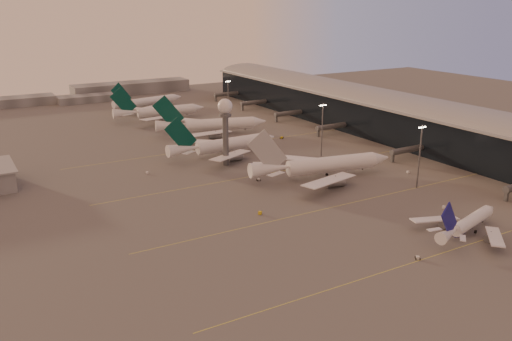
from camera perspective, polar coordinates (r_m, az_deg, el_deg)
ground at (r=148.54m, az=17.17°, el=-11.36°), size 700.00×700.00×0.00m
taxiway_markings at (r=204.05m, az=11.49°, el=-2.88°), size 180.00×185.25×0.02m
terminal at (r=291.15m, az=16.11°, el=5.03°), size 57.00×362.00×23.04m
radar_tower at (r=235.55m, az=-3.25°, el=5.48°), size 6.40×6.40×31.10m
mast_b at (r=216.20m, az=16.86°, el=1.69°), size 3.60×0.56×25.00m
mast_c at (r=252.35m, az=6.98°, el=4.51°), size 3.60×0.56×25.00m
mast_d at (r=326.10m, az=-2.94°, el=7.54°), size 3.60×0.56×25.00m
distant_horizon at (r=428.08m, az=-16.30°, el=7.90°), size 165.00×37.50×9.00m
narrowbody_mid at (r=181.67m, az=21.42°, el=-5.35°), size 37.05×29.19×14.77m
widebody_white at (r=223.81m, az=7.03°, el=0.22°), size 63.39×50.37×22.47m
greentail_a at (r=255.34m, az=-3.37°, el=2.44°), size 57.77×46.63×20.98m
greentail_b at (r=296.41m, az=-4.60°, el=4.58°), size 60.45×48.17×22.47m
greentail_c at (r=338.93m, az=-10.04°, el=5.95°), size 57.87×46.57×21.02m
greentail_d at (r=376.50m, az=-11.19°, el=6.98°), size 53.18×42.50×19.57m
gsv_tug_mid at (r=160.94m, az=16.65°, el=-8.80°), size 3.60×3.30×0.88m
gsv_truck_b at (r=201.17m, az=19.23°, el=-3.50°), size 5.64×3.23×2.15m
gsv_truck_c at (r=185.08m, az=0.47°, el=-4.27°), size 5.66×5.12×2.28m
gsv_catering_b at (r=237.07m, az=15.78°, el=0.19°), size 5.13×2.80×4.03m
gsv_tug_far at (r=219.08m, az=0.27°, el=-0.97°), size 2.25×3.28×0.87m
gsv_truck_d at (r=232.39m, az=-11.41°, el=-0.08°), size 2.73×5.32×2.05m
gsv_tug_hangar at (r=286.70m, az=2.73°, el=3.47°), size 4.26×3.79×1.04m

